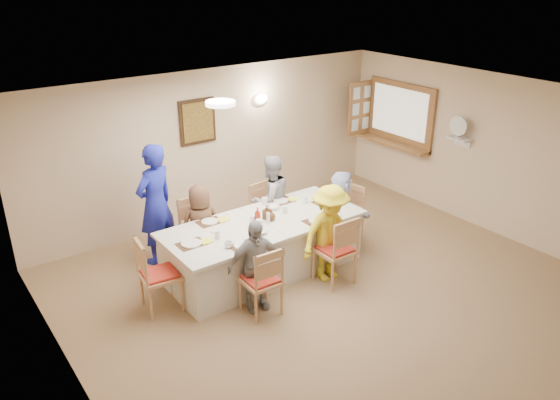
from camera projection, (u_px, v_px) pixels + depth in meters
ground at (358, 308)px, 6.86m from camera, size 7.00×7.00×0.00m
room_walls at (366, 198)px, 6.26m from camera, size 7.00×7.00×7.00m
wall_picture at (198, 122)px, 8.58m from camera, size 0.62×0.05×0.72m
wall_sconce at (261, 99)px, 9.14m from camera, size 0.26×0.09×0.18m
ceiling_light at (220, 103)px, 6.45m from camera, size 0.36×0.36×0.05m
serving_hatch at (400, 114)px, 9.78m from camera, size 0.06×1.50×1.15m
hatch_sill at (393, 144)px, 9.92m from camera, size 0.30×1.50×0.05m
shutter_door at (360, 108)px, 10.20m from camera, size 0.55×0.04×1.00m
fan_shelf at (459, 138)px, 8.78m from camera, size 0.22×0.36×0.03m
desk_fan at (460, 130)px, 8.70m from camera, size 0.30×0.30×0.28m
dining_table at (264, 246)px, 7.57m from camera, size 2.78×1.18×0.76m
chair_back_left at (198, 231)px, 7.80m from camera, size 0.48×0.48×0.93m
chair_back_right at (266, 212)px, 8.46m from camera, size 0.47×0.47×0.88m
chair_front_left at (261, 279)px, 6.62m from camera, size 0.47×0.47×0.94m
chair_front_right at (335, 249)px, 7.26m from camera, size 0.49×0.49×1.00m
chair_left_end at (160, 274)px, 6.68m from camera, size 0.53×0.53×0.99m
chair_right_end at (347, 214)px, 8.38m from camera, size 0.48×0.48×0.89m
diner_back_left at (201, 226)px, 7.66m from camera, size 0.73×0.60×1.21m
diner_back_right at (271, 200)px, 8.27m from camera, size 0.72×0.58×1.40m
diner_front_left at (255, 265)px, 6.65m from camera, size 0.80×0.53×1.21m
diner_front_right at (330, 233)px, 7.27m from camera, size 0.88×0.51×1.37m
diner_right_end at (341, 208)px, 8.26m from camera, size 1.19×0.67×1.18m
caregiver at (155, 204)px, 7.65m from camera, size 0.92×0.85×1.77m
placemat_fl at (243, 246)px, 6.78m from camera, size 0.34×0.25×0.01m
plate_fl at (243, 245)px, 6.78m from camera, size 0.24×0.24×0.01m
napkin_fl at (257, 243)px, 6.84m from camera, size 0.14×0.14×0.01m
placemat_fr at (317, 221)px, 7.43m from camera, size 0.36×0.27×0.01m
plate_fr at (317, 220)px, 7.43m from camera, size 0.24×0.24×0.02m
napkin_fr at (330, 218)px, 7.49m from camera, size 0.15×0.15×0.01m
placemat_bl at (210, 222)px, 7.40m from camera, size 0.34×0.25×0.01m
plate_bl at (210, 221)px, 7.40m from camera, size 0.22×0.22×0.01m
napkin_bl at (223, 219)px, 7.46m from camera, size 0.15×0.15×0.01m
placemat_br at (281, 201)px, 8.05m from camera, size 0.36×0.27×0.01m
plate_br at (281, 201)px, 8.05m from camera, size 0.22×0.22×0.01m
napkin_br at (293, 199)px, 8.11m from camera, size 0.13×0.13×0.01m
placemat_le at (191, 244)px, 6.82m from camera, size 0.35×0.26×0.01m
plate_le at (191, 243)px, 6.82m from camera, size 0.26×0.26×0.02m
napkin_le at (206, 241)px, 6.88m from camera, size 0.14×0.14×0.01m
placemat_re at (326, 202)px, 8.02m from camera, size 0.37×0.28×0.01m
plate_re at (326, 201)px, 8.02m from camera, size 0.26×0.26×0.02m
napkin_re at (338, 200)px, 8.08m from camera, size 0.14×0.14×0.01m
teacup_a at (228, 245)px, 6.72m from camera, size 0.17×0.17×0.08m
teacup_b at (265, 201)px, 7.95m from camera, size 0.13×0.13×0.09m
bowl_a at (260, 232)px, 7.09m from camera, size 0.21×0.21×0.05m
bowl_b at (273, 207)px, 7.80m from camera, size 0.27×0.27×0.06m
condiment_ketchup at (257, 215)px, 7.34m from camera, size 0.09×0.09×0.23m
condiment_brown at (267, 212)px, 7.46m from camera, size 0.15×0.15×0.21m
condiment_malt at (271, 215)px, 7.43m from camera, size 0.20×0.20×0.16m
drinking_glass at (252, 220)px, 7.35m from camera, size 0.07×0.07×0.10m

